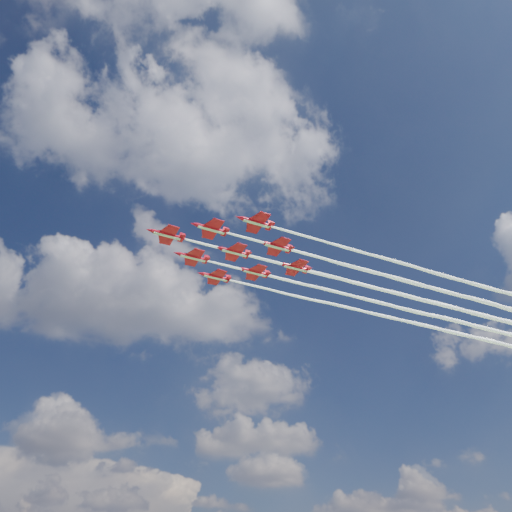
% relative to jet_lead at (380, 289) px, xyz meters
% --- Properties ---
extents(jet_lead, '(139.31, 44.34, 2.65)m').
position_rel_jet_lead_xyz_m(jet_lead, '(0.00, 0.00, 0.00)').
color(jet_lead, red).
extents(jet_row2_port, '(139.31, 44.34, 2.65)m').
position_rel_jet_lead_xyz_m(jet_row2_port, '(11.36, -4.38, 0.00)').
color(jet_row2_port, red).
extents(jet_row2_starb, '(139.31, 44.34, 2.65)m').
position_rel_jet_lead_xyz_m(jet_row2_starb, '(7.22, 9.80, 0.00)').
color(jet_row2_starb, red).
extents(jet_row3_port, '(139.31, 44.34, 2.65)m').
position_rel_jet_lead_xyz_m(jet_row3_port, '(22.72, -8.76, 0.00)').
color(jet_row3_port, red).
extents(jet_row3_centre, '(139.31, 44.34, 2.65)m').
position_rel_jet_lead_xyz_m(jet_row3_centre, '(18.58, 5.42, 0.00)').
color(jet_row3_centre, red).
extents(jet_row3_starb, '(139.31, 44.34, 2.65)m').
position_rel_jet_lead_xyz_m(jet_row3_starb, '(14.45, 19.60, 0.00)').
color(jet_row3_starb, red).
extents(jet_row4_port, '(139.31, 44.34, 2.65)m').
position_rel_jet_lead_xyz_m(jet_row4_port, '(29.95, 1.04, 0.00)').
color(jet_row4_port, red).
extents(jet_row4_starb, '(139.31, 44.34, 2.65)m').
position_rel_jet_lead_xyz_m(jet_row4_starb, '(25.81, 15.22, 0.00)').
color(jet_row4_starb, red).
extents(jet_tail, '(139.31, 44.34, 2.65)m').
position_rel_jet_lead_xyz_m(jet_tail, '(37.17, 10.84, 0.00)').
color(jet_tail, red).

